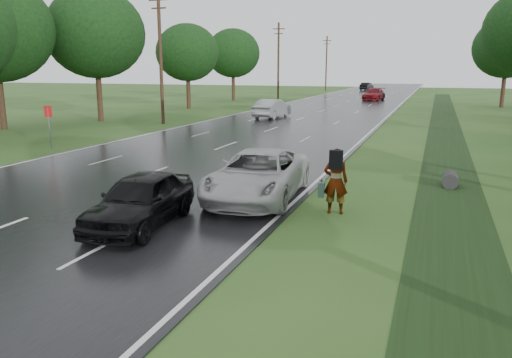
{
  "coord_description": "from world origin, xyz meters",
  "views": [
    {
      "loc": [
        10.86,
        -9.18,
        4.25
      ],
      "look_at": [
        6.37,
        3.25,
        1.3
      ],
      "focal_mm": 35.0,
      "sensor_mm": 36.0,
      "label": 1
    }
  ],
  "objects": [
    {
      "name": "road",
      "position": [
        0.0,
        45.0,
        0.02
      ],
      "size": [
        14.0,
        180.0,
        0.04
      ],
      "primitive_type": "cube",
      "color": "black",
      "rests_on": "ground"
    },
    {
      "name": "edge_stripe_east",
      "position": [
        6.75,
        45.0,
        0.04
      ],
      "size": [
        0.12,
        180.0,
        0.01
      ],
      "primitive_type": "cube",
      "color": "silver",
      "rests_on": "road"
    },
    {
      "name": "edge_stripe_west",
      "position": [
        -6.75,
        45.0,
        0.04
      ],
      "size": [
        0.12,
        180.0,
        0.01
      ],
      "primitive_type": "cube",
      "color": "silver",
      "rests_on": "road"
    },
    {
      "name": "center_line",
      "position": [
        0.0,
        45.0,
        0.04
      ],
      "size": [
        0.12,
        180.0,
        0.01
      ],
      "primitive_type": "cube",
      "color": "silver",
      "rests_on": "road"
    },
    {
      "name": "drainage_ditch",
      "position": [
        11.5,
        18.71,
        0.04
      ],
      "size": [
        2.2,
        120.0,
        0.56
      ],
      "color": "black",
      "rests_on": "ground"
    },
    {
      "name": "road_sign",
      "position": [
        -8.5,
        12.0,
        1.64
      ],
      "size": [
        0.5,
        0.06,
        2.3
      ],
      "color": "slate",
      "rests_on": "ground"
    },
    {
      "name": "utility_pole_mid",
      "position": [
        -9.2,
        25.0,
        5.2
      ],
      "size": [
        1.6,
        0.26,
        10.0
      ],
      "color": "#311F14",
      "rests_on": "ground"
    },
    {
      "name": "utility_pole_far",
      "position": [
        -9.2,
        55.0,
        5.2
      ],
      "size": [
        1.6,
        0.26,
        10.0
      ],
      "color": "#311F14",
      "rests_on": "ground"
    },
    {
      "name": "utility_pole_distant",
      "position": [
        -9.2,
        85.0,
        5.2
      ],
      "size": [
        1.6,
        0.26,
        10.0
      ],
      "color": "#311F14",
      "rests_on": "ground"
    },
    {
      "name": "tree_east_f",
      "position": [
        17.5,
        52.0,
        6.37
      ],
      "size": [
        7.2,
        7.2,
        9.62
      ],
      "color": "#311F14",
      "rests_on": "ground"
    },
    {
      "name": "tree_west_c",
      "position": [
        -15.0,
        25.0,
        6.92
      ],
      "size": [
        7.8,
        7.8,
        10.43
      ],
      "color": "#311F14",
      "rests_on": "ground"
    },
    {
      "name": "tree_west_d",
      "position": [
        -14.2,
        39.0,
        5.82
      ],
      "size": [
        6.6,
        6.6,
        8.8
      ],
      "color": "#311F14",
      "rests_on": "ground"
    },
    {
      "name": "tree_west_f",
      "position": [
        -14.8,
        53.0,
        6.14
      ],
      "size": [
        7.0,
        7.0,
        9.29
      ],
      "color": "#311F14",
      "rests_on": "ground"
    },
    {
      "name": "pedestrian",
      "position": [
        8.18,
        5.09,
        1.01
      ],
      "size": [
        0.95,
        0.76,
        1.96
      ],
      "rotation": [
        0.0,
        0.0,
        3.29
      ],
      "color": "#A5998C",
      "rests_on": "ground"
    },
    {
      "name": "white_pickup",
      "position": [
        5.5,
        5.85,
        0.82
      ],
      "size": [
        2.97,
        5.79,
        1.56
      ],
      "primitive_type": "imported",
      "rotation": [
        0.0,
        0.0,
        0.07
      ],
      "color": "silver",
      "rests_on": "road"
    },
    {
      "name": "dark_sedan",
      "position": [
        3.5,
        2.0,
        0.77
      ],
      "size": [
        2.1,
        4.42,
        1.46
      ],
      "primitive_type": "imported",
      "rotation": [
        0.0,
        0.0,
        0.09
      ],
      "color": "black",
      "rests_on": "road"
    },
    {
      "name": "silver_sedan",
      "position": [
        -2.5,
        31.89,
        0.84
      ],
      "size": [
        2.1,
        4.98,
        1.6
      ],
      "primitive_type": "imported",
      "rotation": [
        0.0,
        0.0,
        3.06
      ],
      "color": "gray",
      "rests_on": "road"
    },
    {
      "name": "far_car_red",
      "position": [
        2.77,
        59.64,
        0.84
      ],
      "size": [
        2.76,
        5.69,
        1.6
      ],
      "primitive_type": "imported",
      "rotation": [
        0.0,
        0.0,
        -0.1
      ],
      "color": "maroon",
      "rests_on": "road"
    },
    {
      "name": "far_car_dark",
      "position": [
        -2.27,
        90.27,
        0.77
      ],
      "size": [
        2.23,
        4.6,
        1.45
      ],
      "primitive_type": "imported",
      "rotation": [
        0.0,
        0.0,
        2.98
      ],
      "color": "black",
      "rests_on": "road"
    }
  ]
}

